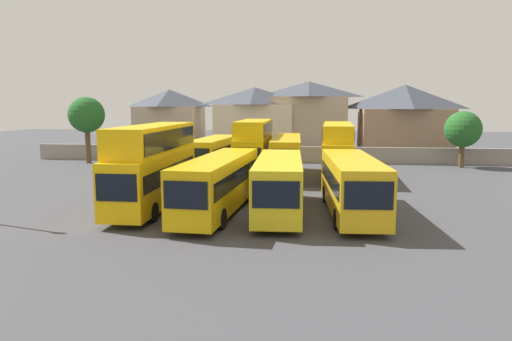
{
  "coord_description": "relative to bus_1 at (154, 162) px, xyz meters",
  "views": [
    {
      "loc": [
        3.55,
        -27.34,
        6.39
      ],
      "look_at": [
        0.0,
        3.0,
        2.08
      ],
      "focal_mm": 32.92,
      "sensor_mm": 36.0,
      "label": 1
    }
  ],
  "objects": [
    {
      "name": "bus_2",
      "position": [
        4.26,
        -0.83,
        -0.99
      ],
      "size": [
        3.24,
        12.16,
        3.31
      ],
      "rotation": [
        0.0,
        0.0,
        -1.64
      ],
      "color": "#E4B00C",
      "rests_on": "ground"
    },
    {
      "name": "tree_left_of_lot",
      "position": [
        24.95,
        21.9,
        0.99
      ],
      "size": [
        3.64,
        3.64,
        5.74
      ],
      "color": "brown",
      "rests_on": "ground"
    },
    {
      "name": "bus_5",
      "position": [
        0.84,
        14.12,
        -0.96
      ],
      "size": [
        3.22,
        10.36,
        3.36
      ],
      "rotation": [
        0.0,
        0.0,
        -1.64
      ],
      "color": "gold",
      "rests_on": "ground"
    },
    {
      "name": "bus_8",
      "position": [
        11.95,
        13.7,
        -0.21
      ],
      "size": [
        2.96,
        11.85,
        4.74
      ],
      "rotation": [
        0.0,
        0.0,
        -1.62
      ],
      "color": "yellow",
      "rests_on": "ground"
    },
    {
      "name": "bus_4",
      "position": [
        12.03,
        -0.52,
        -0.98
      ],
      "size": [
        3.21,
        11.09,
        3.33
      ],
      "rotation": [
        0.0,
        0.0,
        -1.51
      ],
      "color": "gold",
      "rests_on": "ground"
    },
    {
      "name": "bus_7",
      "position": [
        7.5,
        13.52,
        -0.87
      ],
      "size": [
        2.76,
        11.87,
        3.54
      ],
      "rotation": [
        0.0,
        0.0,
        -1.54
      ],
      "color": "#EBB00F",
      "rests_on": "ground"
    },
    {
      "name": "bus_1",
      "position": [
        0.0,
        0.0,
        0.0
      ],
      "size": [
        2.55,
        11.27,
        5.14
      ],
      "rotation": [
        0.0,
        0.0,
        -1.57
      ],
      "color": "yellow",
      "rests_on": "ground"
    },
    {
      "name": "bus_3",
      "position": [
        7.82,
        -0.62,
        -1.01
      ],
      "size": [
        2.99,
        11.03,
        3.27
      ],
      "rotation": [
        0.0,
        0.0,
        -1.53
      ],
      "color": "yellow",
      "rests_on": "ground"
    },
    {
      "name": "house_terrace_left",
      "position": [
        -9.12,
        33.39,
        1.38
      ],
      "size": [
        8.36,
        7.65,
        8.37
      ],
      "color": "tan",
      "rests_on": "ground"
    },
    {
      "name": "house_terrace_right",
      "position": [
        9.3,
        32.87,
        1.83
      ],
      "size": [
        9.89,
        6.8,
        9.29
      ],
      "color": "tan",
      "rests_on": "ground"
    },
    {
      "name": "bus_6",
      "position": [
        4.55,
        14.1,
        -0.09
      ],
      "size": [
        2.74,
        10.3,
        4.98
      ],
      "rotation": [
        0.0,
        0.0,
        -1.56
      ],
      "color": "#E6B80B",
      "rests_on": "ground"
    },
    {
      "name": "depot_boundary_wall",
      "position": [
        6.08,
        23.9,
        -1.99
      ],
      "size": [
        56.0,
        0.5,
        1.8
      ],
      "primitive_type": "cube",
      "color": "gray",
      "rests_on": "ground"
    },
    {
      "name": "house_terrace_far_right",
      "position": [
        21.01,
        31.88,
        1.6
      ],
      "size": [
        11.03,
        8.03,
        8.78
      ],
      "color": "#9E7A60",
      "rests_on": "ground"
    },
    {
      "name": "tree_behind_wall",
      "position": [
        -14.6,
        20.9,
        2.33
      ],
      "size": [
        3.88,
        3.88,
        7.23
      ],
      "color": "brown",
      "rests_on": "ground"
    },
    {
      "name": "ground",
      "position": [
        6.08,
        17.55,
        -2.89
      ],
      "size": [
        140.0,
        140.0,
        0.0
      ],
      "primitive_type": "plane",
      "color": "#424247"
    },
    {
      "name": "house_terrace_centre",
      "position": [
        2.46,
        32.12,
        1.47
      ],
      "size": [
        10.23,
        6.41,
        8.56
      ],
      "color": "beige",
      "rests_on": "ground"
    }
  ]
}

